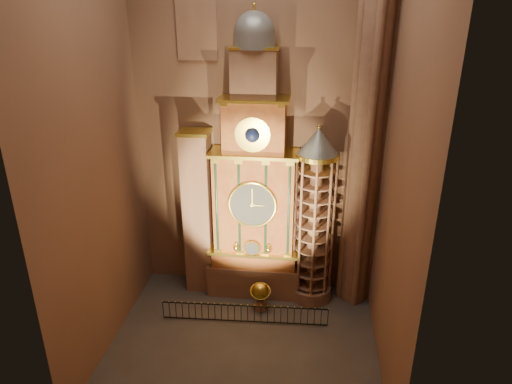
# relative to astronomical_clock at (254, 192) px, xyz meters

# --- Properties ---
(floor) EXTENTS (14.00, 14.00, 0.00)m
(floor) POSITION_rel_astronomical_clock_xyz_m (0.00, -4.96, -6.68)
(floor) COLOR #383330
(floor) RESTS_ON ground
(wall_back) EXTENTS (22.00, 0.00, 22.00)m
(wall_back) POSITION_rel_astronomical_clock_xyz_m (0.00, 1.04, 4.32)
(wall_back) COLOR #8D634C
(wall_back) RESTS_ON floor
(wall_left) EXTENTS (0.00, 22.00, 22.00)m
(wall_left) POSITION_rel_astronomical_clock_xyz_m (-7.00, -4.96, 4.32)
(wall_left) COLOR #8D634C
(wall_left) RESTS_ON floor
(wall_right) EXTENTS (0.00, 22.00, 22.00)m
(wall_right) POSITION_rel_astronomical_clock_xyz_m (7.00, -4.96, 4.32)
(wall_right) COLOR #8D634C
(wall_right) RESTS_ON floor
(astronomical_clock) EXTENTS (5.60, 2.41, 16.70)m
(astronomical_clock) POSITION_rel_astronomical_clock_xyz_m (0.00, 0.00, 0.00)
(astronomical_clock) COLOR #8C634C
(astronomical_clock) RESTS_ON floor
(portrait_tower) EXTENTS (1.80, 1.60, 10.20)m
(portrait_tower) POSITION_rel_astronomical_clock_xyz_m (-3.40, 0.02, -1.53)
(portrait_tower) COLOR #8C634C
(portrait_tower) RESTS_ON floor
(stair_turret) EXTENTS (2.50, 2.50, 10.80)m
(stair_turret) POSITION_rel_astronomical_clock_xyz_m (3.50, -0.26, -1.41)
(stair_turret) COLOR #8C634C
(stair_turret) RESTS_ON floor
(gothic_pier) EXTENTS (2.04, 2.04, 22.00)m
(gothic_pier) POSITION_rel_astronomical_clock_xyz_m (6.10, 0.04, 4.32)
(gothic_pier) COLOR #8C634C
(gothic_pier) RESTS_ON floor
(stained_glass_window) EXTENTS (2.20, 0.14, 5.20)m
(stained_glass_window) POSITION_rel_astronomical_clock_xyz_m (-3.20, 0.95, 9.82)
(stained_glass_window) COLOR navy
(stained_glass_window) RESTS_ON wall_back
(celestial_globe) EXTENTS (1.34, 1.28, 1.75)m
(celestial_globe) POSITION_rel_astronomical_clock_xyz_m (0.58, -1.94, -5.63)
(celestial_globe) COLOR #8C634C
(celestial_globe) RESTS_ON floor
(iron_railing) EXTENTS (9.31, 0.45, 1.11)m
(iron_railing) POSITION_rel_astronomical_clock_xyz_m (-0.17, -3.29, -6.07)
(iron_railing) COLOR black
(iron_railing) RESTS_ON floor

